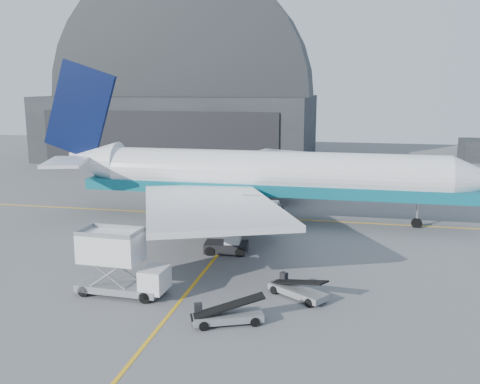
% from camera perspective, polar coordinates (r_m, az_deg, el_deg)
% --- Properties ---
extents(ground, '(200.00, 200.00, 0.00)m').
position_cam_1_polar(ground, '(39.76, -4.78, -9.58)').
color(ground, '#565659').
rests_on(ground, ground).
extents(taxi_lines, '(80.00, 42.12, 0.02)m').
position_cam_1_polar(taxi_lines, '(51.38, -0.70, -4.63)').
color(taxi_lines, gold).
rests_on(taxi_lines, ground).
extents(hangar, '(50.00, 28.30, 28.00)m').
position_cam_1_polar(hangar, '(105.79, -6.17, 8.83)').
color(hangar, black).
rests_on(hangar, ground).
extents(airliner, '(48.69, 47.22, 17.09)m').
position_cam_1_polar(airliner, '(56.53, 1.67, 1.81)').
color(airliner, white).
rests_on(airliner, ground).
extents(catering_truck, '(6.37, 2.64, 4.31)m').
position_cam_1_polar(catering_truck, '(37.73, -12.78, -7.48)').
color(catering_truck, gray).
rests_on(catering_truck, ground).
extents(pushback_tug, '(3.84, 2.47, 1.69)m').
position_cam_1_polar(pushback_tug, '(46.08, -1.33, -5.73)').
color(pushback_tug, black).
rests_on(pushback_tug, ground).
extents(belt_loader_a, '(4.53, 2.94, 1.72)m').
position_cam_1_polar(belt_loader_a, '(33.11, -1.42, -13.01)').
color(belt_loader_a, gray).
rests_on(belt_loader_a, ground).
extents(belt_loader_b, '(4.31, 3.57, 1.72)m').
position_cam_1_polar(belt_loader_b, '(37.05, 6.13, -10.34)').
color(belt_loader_b, gray).
rests_on(belt_loader_b, ground).
extents(traffic_cone, '(0.32, 0.32, 0.46)m').
position_cam_1_polar(traffic_cone, '(44.84, -10.66, -6.98)').
color(traffic_cone, '#FF4D08').
rests_on(traffic_cone, ground).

